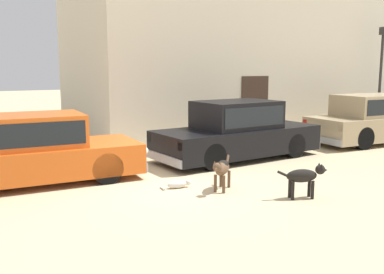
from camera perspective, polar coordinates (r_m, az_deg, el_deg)
The scene contains 9 objects.
ground_plane at distance 9.15m, azimuth -2.73°, elevation -6.04°, with size 80.00×80.00×0.00m, color tan.
parked_sedan_nearest at distance 9.61m, azimuth -19.59°, elevation -1.52°, with size 4.37×1.87×1.44m.
parked_sedan_second at distance 11.49m, azimuth 5.93°, elevation 0.84°, with size 4.74×2.05×1.53m.
parked_sedan_third at distance 15.11m, azimuth 22.86°, elevation 2.22°, with size 4.86×1.96×1.54m.
apartment_block at distance 18.71m, azimuth 8.02°, elevation 16.29°, with size 14.44×6.21×9.51m.
stray_dog_spotted at distance 8.28m, azimuth 14.55°, elevation -4.98°, with size 0.93×0.41×0.65m.
stray_dog_tan at distance 8.54m, azimuth 3.95°, elevation -4.11°, with size 0.80×0.75×0.66m.
stray_cat at distance 8.76m, azimuth -1.81°, elevation -6.20°, with size 0.61×0.28×0.16m.
street_lamp at distance 18.08m, azimuth 23.50°, elevation 8.62°, with size 0.22×0.22×3.86m.
Camera 1 is at (-3.89, -7.94, 2.39)m, focal length 40.78 mm.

